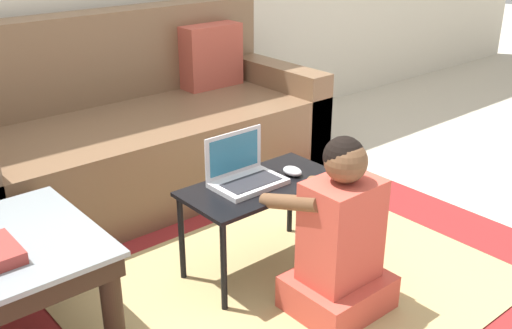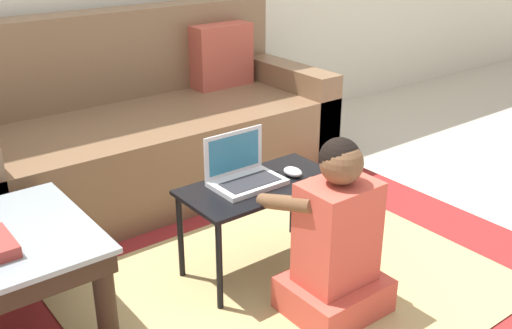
{
  "view_description": "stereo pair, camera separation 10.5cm",
  "coord_description": "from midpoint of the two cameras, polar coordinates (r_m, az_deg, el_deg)",
  "views": [
    {
      "loc": [
        -1.44,
        -1.54,
        1.39
      ],
      "look_at": [
        -0.02,
        0.14,
        0.45
      ],
      "focal_mm": 42.0,
      "sensor_mm": 36.0,
      "label": 1
    },
    {
      "loc": [
        -1.36,
        -1.61,
        1.39
      ],
      "look_at": [
        -0.02,
        0.14,
        0.45
      ],
      "focal_mm": 42.0,
      "sensor_mm": 36.0,
      "label": 2
    }
  ],
  "objects": [
    {
      "name": "ground_plane",
      "position": [
        2.52,
        1.16,
        -10.32
      ],
      "size": [
        16.0,
        16.0,
        0.0
      ],
      "primitive_type": "plane",
      "color": "beige"
    },
    {
      "name": "area_rug",
      "position": [
        2.43,
        2.3,
        -11.63
      ],
      "size": [
        2.25,
        1.74,
        0.01
      ],
      "color": "maroon",
      "rests_on": "ground_plane"
    },
    {
      "name": "couch",
      "position": [
        3.23,
        -12.35,
        2.93
      ],
      "size": [
        1.97,
        0.88,
        0.9
      ],
      "color": "brown",
      "rests_on": "ground_plane"
    },
    {
      "name": "laptop_desk",
      "position": [
        2.39,
        -0.81,
        -2.87
      ],
      "size": [
        0.64,
        0.32,
        0.39
      ],
      "color": "black",
      "rests_on": "ground_plane"
    },
    {
      "name": "laptop",
      "position": [
        2.35,
        -2.34,
        -1.08
      ],
      "size": [
        0.28,
        0.19,
        0.2
      ],
      "color": "silver",
      "rests_on": "laptop_desk"
    },
    {
      "name": "computer_mouse",
      "position": [
        2.44,
        2.26,
        -0.64
      ],
      "size": [
        0.06,
        0.09,
        0.03
      ],
      "color": "silver",
      "rests_on": "laptop_desk"
    },
    {
      "name": "person_seated",
      "position": [
        2.18,
        6.59,
        -7.29
      ],
      "size": [
        0.35,
        0.44,
        0.69
      ],
      "color": "#CC4C3D",
      "rests_on": "ground_plane"
    }
  ]
}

